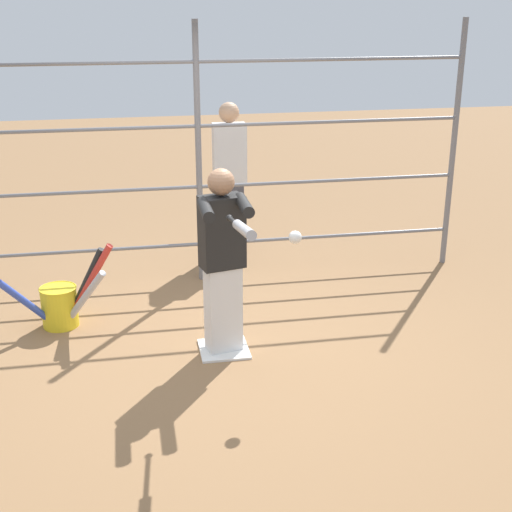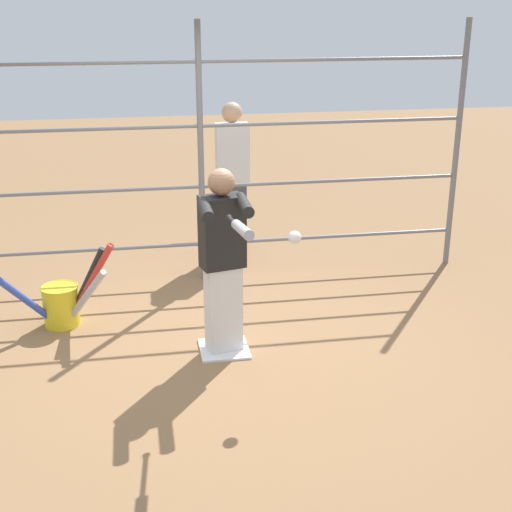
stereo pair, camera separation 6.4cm
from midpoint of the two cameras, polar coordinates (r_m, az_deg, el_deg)
ground_plane at (r=5.96m, az=-2.89°, el=-7.53°), size 24.00×24.00×0.00m
home_plate at (r=5.95m, az=-2.89°, el=-7.44°), size 0.40×0.40×0.02m
fence_backstop at (r=7.02m, az=-4.88°, el=7.91°), size 5.37×0.06×2.56m
batter at (r=5.60m, az=-3.02°, el=-0.07°), size 0.39×0.58×1.54m
baseball_bat_swinging at (r=4.54m, az=-1.53°, el=2.25°), size 0.07×0.93×0.22m
softball_in_flight at (r=5.16m, az=2.79°, el=1.51°), size 0.10×0.10×0.10m
bat_bucket at (r=6.49m, az=-15.52°, el=-3.65°), size 1.02×0.55×0.80m
bystander_behind_fence at (r=7.79m, az=-2.35°, el=6.25°), size 0.35×0.22×1.70m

